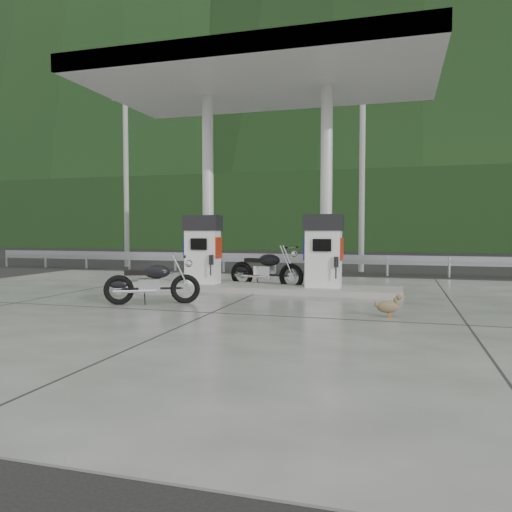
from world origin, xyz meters
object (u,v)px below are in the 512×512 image
(motorcycle_right, at_px, (152,283))
(gas_pump_right, at_px, (324,251))
(motorcycle_left, at_px, (266,270))
(gas_pump_left, at_px, (203,249))
(duck, at_px, (388,307))

(motorcycle_right, bearing_deg, gas_pump_right, 16.79)
(motorcycle_left, bearing_deg, gas_pump_left, -141.77)
(gas_pump_right, bearing_deg, gas_pump_left, 180.00)
(gas_pump_right, height_order, motorcycle_right, gas_pump_right)
(motorcycle_left, distance_m, duck, 4.93)
(motorcycle_right, bearing_deg, motorcycle_left, 41.29)
(gas_pump_left, bearing_deg, duck, -32.31)
(motorcycle_left, xyz_separation_m, duck, (3.26, -3.69, -0.32))
(gas_pump_right, xyz_separation_m, motorcycle_left, (-1.64, 0.64, -0.55))
(gas_pump_right, relative_size, duck, 3.65)
(motorcycle_left, bearing_deg, duck, -32.72)
(motorcycle_right, distance_m, duck, 4.85)
(duck, bearing_deg, motorcycle_left, 115.95)
(motorcycle_left, relative_size, motorcycle_right, 1.12)
(motorcycle_left, bearing_deg, motorcycle_right, -99.03)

